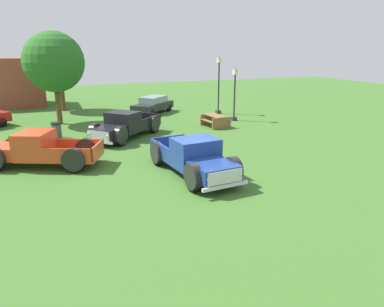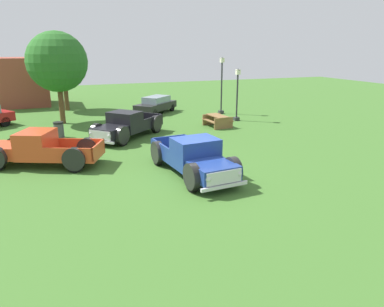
{
  "view_description": "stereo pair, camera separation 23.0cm",
  "coord_description": "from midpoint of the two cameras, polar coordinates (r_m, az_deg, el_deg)",
  "views": [
    {
      "loc": [
        -5.5,
        -13.41,
        5.26
      ],
      "look_at": [
        -0.0,
        0.22,
        0.9
      ],
      "focal_mm": 33.96,
      "sensor_mm": 36.0,
      "label": 1
    },
    {
      "loc": [
        -5.28,
        -13.5,
        5.26
      ],
      "look_at": [
        -0.0,
        0.22,
        0.9
      ],
      "focal_mm": 33.96,
      "sensor_mm": 36.0,
      "label": 2
    }
  ],
  "objects": [
    {
      "name": "ground_plane",
      "position": [
        15.42,
        0.72,
        -3.42
      ],
      "size": [
        80.0,
        80.0,
        0.0
      ],
      "primitive_type": "plane",
      "color": "#3D6B28"
    },
    {
      "name": "pickup_truck_foreground",
      "position": [
        15.04,
        1.09,
        -0.83
      ],
      "size": [
        2.5,
        5.47,
        1.63
      ],
      "color": "navy",
      "rests_on": "ground_plane"
    },
    {
      "name": "pickup_truck_behind_left",
      "position": [
        21.67,
        -10.26,
        4.27
      ],
      "size": [
        5.07,
        4.86,
        1.59
      ],
      "color": "black",
      "rests_on": "ground_plane"
    },
    {
      "name": "pickup_truck_behind_right",
      "position": [
        17.9,
        -23.02,
        0.63
      ],
      "size": [
        5.53,
        3.81,
        1.6
      ],
      "color": "#D14723",
      "rests_on": "ground_plane"
    },
    {
      "name": "sedan_distant_a",
      "position": [
        29.88,
        -5.48,
        7.69
      ],
      "size": [
        4.1,
        3.95,
        1.35
      ],
      "color": "black",
      "rests_on": "ground_plane"
    },
    {
      "name": "lamp_post_near",
      "position": [
        29.4,
        4.9,
        10.76
      ],
      "size": [
        0.36,
        0.36,
        4.46
      ],
      "color": "#2D2D33",
      "rests_on": "ground_plane"
    },
    {
      "name": "lamp_post_far",
      "position": [
        26.71,
        7.36,
        9.31
      ],
      "size": [
        0.36,
        0.36,
        3.75
      ],
      "color": "#2D2D33",
      "rests_on": "ground_plane"
    },
    {
      "name": "picnic_table",
      "position": [
        24.7,
        4.29,
        5.35
      ],
      "size": [
        1.64,
        1.93,
        0.78
      ],
      "color": "olive",
      "rests_on": "ground_plane"
    },
    {
      "name": "trash_can",
      "position": [
        22.99,
        -19.91,
        3.53
      ],
      "size": [
        0.59,
        0.59,
        0.95
      ],
      "color": "#4C4C51",
      "rests_on": "ground_plane"
    },
    {
      "name": "oak_tree_east",
      "position": [
        32.52,
        -19.4,
        13.11
      ],
      "size": [
        3.69,
        3.69,
        5.7
      ],
      "color": "brown",
      "rests_on": "ground_plane"
    },
    {
      "name": "oak_tree_west",
      "position": [
        26.86,
        -20.19,
        13.34
      ],
      "size": [
        4.06,
        4.06,
        6.27
      ],
      "color": "brown",
      "rests_on": "ground_plane"
    },
    {
      "name": "brick_pavilion",
      "position": [
        37.03,
        -25.52,
        10.11
      ],
      "size": [
        5.24,
        4.57,
        4.27
      ],
      "color": "brown",
      "rests_on": "ground_plane"
    }
  ]
}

